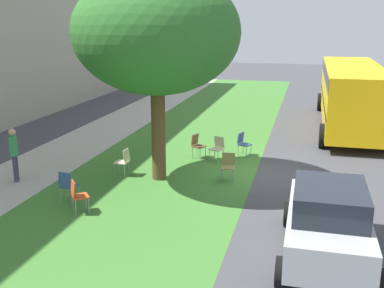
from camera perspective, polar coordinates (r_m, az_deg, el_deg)
The scene contains 14 objects.
ground at distance 15.44m, azimuth 8.56°, elevation -3.69°, with size 80.00×80.00×0.00m, color #424247.
grass_verge at distance 16.04m, azimuth -2.89°, elevation -2.81°, with size 48.00×6.00×0.01m, color #3D752D.
sidewalk_strip at distance 17.79m, azimuth -16.58°, elevation -1.63°, with size 48.00×2.80×0.01m, color #ADA89E.
street_tree at distance 14.09m, azimuth -4.38°, elevation 13.42°, with size 4.99×4.99×6.39m.
chair_0 at distance 16.60m, azimuth 3.16°, elevation -0.34°, with size 0.55×0.54×0.88m.
chair_1 at distance 16.94m, azimuth 0.66°, elevation -0.00°, with size 0.53×0.54×0.88m.
chair_2 at distance 14.62m, azimuth 4.46°, elevation -2.52°, with size 0.46×0.46×0.88m.
chair_3 at distance 13.33m, azimuth -15.05°, elevation -4.78°, with size 0.47×0.47×0.88m.
chair_4 at distance 17.29m, azimuth 6.29°, elevation 0.22°, with size 0.54×0.54×0.88m.
chair_5 at distance 15.20m, azimuth -8.40°, elevation -1.95°, with size 0.44×0.44×0.88m.
chair_6 at distance 12.54m, azimuth -13.90°, elevation -5.97°, with size 0.58×0.59×0.88m.
parked_car at distance 10.25m, azimuth 16.35°, elevation -9.10°, with size 3.70×1.92×1.65m.
school_bus at distance 22.79m, azimuth 19.00°, elevation 6.28°, with size 10.40×2.80×2.88m.
pedestrian_0 at distance 15.40m, azimuth -21.01°, elevation -1.00°, with size 0.41×0.35×1.69m.
Camera 1 is at (-14.58, -1.32, 4.93)m, focal length 43.42 mm.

